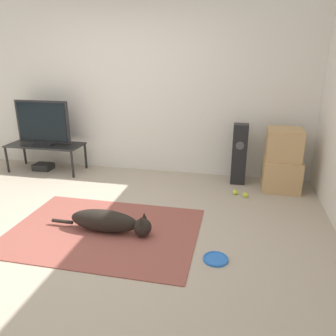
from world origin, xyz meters
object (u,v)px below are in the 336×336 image
cardboard_box_upper (284,144)px  game_console (43,167)px  tv (43,123)px  frisbee (216,259)px  dog (110,222)px  floor_speaker (239,154)px  cardboard_box_lower (281,175)px  tennis_ball_near_speaker (235,192)px  tennis_ball_by_boxes (245,195)px  tv_stand (46,147)px

cardboard_box_upper → game_console: size_ratio=1.59×
tv → game_console: tv is taller
frisbee → cardboard_box_upper: bearing=68.7°
dog → floor_speaker: (1.27, 1.74, 0.30)m
dog → cardboard_box_lower: cardboard_box_lower is taller
frisbee → tennis_ball_near_speaker: tennis_ball_near_speaker is taller
frisbee → tv: size_ratio=0.26×
floor_speaker → dog: bearing=-126.1°
dog → cardboard_box_lower: (1.84, 1.59, 0.09)m
dog → cardboard_box_upper: cardboard_box_upper is taller
frisbee → game_console: (-2.91, 1.91, 0.04)m
tennis_ball_by_boxes → cardboard_box_lower: bearing=38.8°
tv → tv_stand: bearing=-90.0°
floor_speaker → tennis_ball_near_speaker: size_ratio=12.96×
game_console → tv_stand: bearing=-6.2°
frisbee → tv: 3.49m
tennis_ball_by_boxes → tv: bearing=172.1°
tv_stand → tennis_ball_by_boxes: size_ratio=17.73×
dog → floor_speaker: 2.17m
tennis_ball_near_speaker → game_console: bearing=173.0°
tennis_ball_near_speaker → cardboard_box_upper: bearing=28.9°
dog → frisbee: bearing=-13.1°
cardboard_box_upper → frisbee: bearing=-111.3°
cardboard_box_upper → floor_speaker: (-0.56, 0.13, -0.21)m
dog → tv: bearing=136.1°
dog → frisbee: dog is taller
tennis_ball_near_speaker → game_console: game_console is taller
dog → tennis_ball_by_boxes: 1.84m
cardboard_box_upper → tennis_ball_by_boxes: (-0.46, -0.39, -0.60)m
cardboard_box_lower → tv_stand: size_ratio=0.42×
floor_speaker → tv_stand: bearing=-178.2°
tennis_ball_by_boxes → cardboard_box_upper: bearing=40.4°
tv_stand → game_console: 0.35m
floor_speaker → tennis_ball_near_speaker: (-0.02, -0.45, -0.40)m
floor_speaker → game_console: floor_speaker is taller
cardboard_box_upper → floor_speaker: size_ratio=0.52×
tv_stand → tv: tv is taller
tv → tennis_ball_by_boxes: 3.20m
cardboard_box_lower → tv_stand: tv_stand is taller
cardboard_box_lower → tennis_ball_near_speaker: cardboard_box_lower is taller
dog → tv_stand: (-1.71, 1.65, 0.26)m
game_console → cardboard_box_upper: bearing=-0.8°
dog → tennis_ball_by_boxes: size_ratio=16.78×
cardboard_box_lower → tennis_ball_by_boxes: cardboard_box_lower is taller
game_console → tennis_ball_by_boxes: bearing=-7.8°
tennis_ball_by_boxes → game_console: game_console is taller
tv → tennis_ball_near_speaker: size_ratio=13.17×
tv_stand → tennis_ball_by_boxes: tv_stand is taller
tv_stand → floor_speaker: bearing=1.8°
tv → tennis_ball_by_boxes: size_ratio=13.17×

